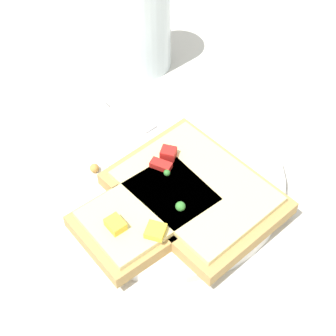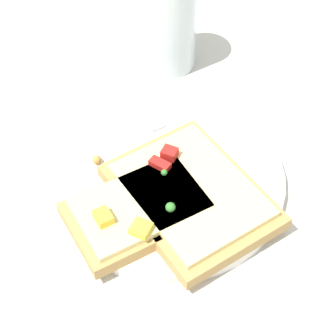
{
  "view_description": "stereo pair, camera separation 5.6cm",
  "coord_description": "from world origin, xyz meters",
  "px_view_note": "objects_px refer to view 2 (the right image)",
  "views": [
    {
      "loc": [
        -0.02,
        0.37,
        0.45
      ],
      "look_at": [
        0.0,
        0.0,
        0.02
      ],
      "focal_mm": 60.0,
      "sensor_mm": 36.0,
      "label": 1
    },
    {
      "loc": [
        -0.08,
        0.36,
        0.45
      ],
      "look_at": [
        0.0,
        0.0,
        0.02
      ],
      "focal_mm": 60.0,
      "sensor_mm": 36.0,
      "label": 2
    }
  ],
  "objects_px": {
    "knife": "(164,135)",
    "pizza_slice_main": "(190,194)",
    "fork": "(142,193)",
    "drinking_glass": "(168,25)",
    "pizza_slice_corner": "(140,209)",
    "plate": "(168,178)"
  },
  "relations": [
    {
      "from": "fork",
      "to": "knife",
      "type": "bearing_deg",
      "value": 135.6
    },
    {
      "from": "pizza_slice_main",
      "to": "pizza_slice_corner",
      "type": "xyz_separation_m",
      "value": [
        0.04,
        0.03,
        0.0
      ]
    },
    {
      "from": "knife",
      "to": "drinking_glass",
      "type": "height_order",
      "value": "drinking_glass"
    },
    {
      "from": "drinking_glass",
      "to": "pizza_slice_main",
      "type": "bearing_deg",
      "value": 107.59
    },
    {
      "from": "knife",
      "to": "drinking_glass",
      "type": "relative_size",
      "value": 1.5
    },
    {
      "from": "knife",
      "to": "pizza_slice_corner",
      "type": "distance_m",
      "value": 0.11
    },
    {
      "from": "pizza_slice_main",
      "to": "fork",
      "type": "bearing_deg",
      "value": -131.93
    },
    {
      "from": "knife",
      "to": "pizza_slice_main",
      "type": "bearing_deg",
      "value": -15.09
    },
    {
      "from": "knife",
      "to": "pizza_slice_main",
      "type": "relative_size",
      "value": 0.86
    },
    {
      "from": "plate",
      "to": "knife",
      "type": "height_order",
      "value": "knife"
    },
    {
      "from": "knife",
      "to": "pizza_slice_corner",
      "type": "relative_size",
      "value": 1.08
    },
    {
      "from": "plate",
      "to": "fork",
      "type": "bearing_deg",
      "value": 58.66
    },
    {
      "from": "pizza_slice_main",
      "to": "drinking_glass",
      "type": "bearing_deg",
      "value": 151.76
    },
    {
      "from": "plate",
      "to": "pizza_slice_main",
      "type": "xyz_separation_m",
      "value": [
        -0.03,
        0.03,
        0.02
      ]
    },
    {
      "from": "fork",
      "to": "drinking_glass",
      "type": "height_order",
      "value": "drinking_glass"
    },
    {
      "from": "plate",
      "to": "pizza_slice_corner",
      "type": "xyz_separation_m",
      "value": [
        0.01,
        0.06,
        0.02
      ]
    },
    {
      "from": "fork",
      "to": "knife",
      "type": "height_order",
      "value": "knife"
    },
    {
      "from": "drinking_glass",
      "to": "pizza_slice_corner",
      "type": "bearing_deg",
      "value": 96.04
    },
    {
      "from": "pizza_slice_main",
      "to": "drinking_glass",
      "type": "xyz_separation_m",
      "value": [
        0.07,
        -0.22,
        0.03
      ]
    },
    {
      "from": "fork",
      "to": "pizza_slice_corner",
      "type": "distance_m",
      "value": 0.03
    },
    {
      "from": "pizza_slice_corner",
      "to": "pizza_slice_main",
      "type": "bearing_deg",
      "value": 170.75
    },
    {
      "from": "fork",
      "to": "pizza_slice_corner",
      "type": "height_order",
      "value": "pizza_slice_corner"
    }
  ]
}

